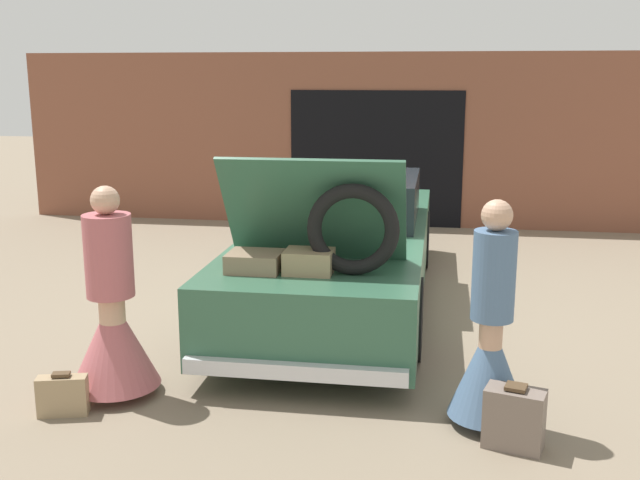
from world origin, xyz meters
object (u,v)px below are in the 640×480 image
Objects in this scene: car at (341,247)px; person_left at (113,323)px; suitcase_beside_left_person at (63,395)px; suitcase_beside_right_person at (514,418)px; person_right at (490,347)px.

car reaches higher than person_left.
suitcase_beside_left_person is 0.85× the size of suitcase_beside_right_person.
person_left is 0.64m from suitcase_beside_left_person.
car is at bearing 62.05° from suitcase_beside_left_person.
car is 3.30× the size of person_right.
car is 3.27× the size of person_left.
suitcase_beside_left_person is (-0.23, -0.41, -0.43)m from person_left.
car reaches higher than person_right.
person_right is (2.84, -0.08, 0.00)m from person_left.
person_right is at bearing -63.01° from car.
person_right is 0.51m from suitcase_beside_right_person.
car is at bearing 137.79° from person_left.
person_right is (1.42, -2.79, -0.03)m from car.
suitcase_beside_left_person is at bearing 96.53° from person_right.
suitcase_beside_left_person is (-1.65, -3.12, -0.47)m from car.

